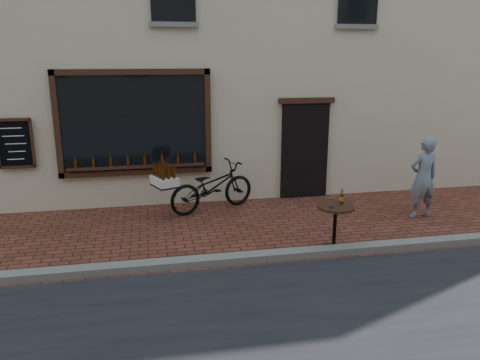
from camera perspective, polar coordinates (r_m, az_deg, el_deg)
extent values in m
plane|color=#55281B|center=(7.58, 2.26, -10.37)|extent=(90.00, 90.00, 0.00)
cube|color=slate|center=(7.73, 1.92, -9.35)|extent=(90.00, 0.25, 0.12)
cube|color=black|center=(10.21, -12.73, 6.77)|extent=(3.00, 0.06, 2.00)
cube|color=black|center=(10.10, -13.09, 12.72)|extent=(3.24, 0.10, 0.12)
cube|color=black|center=(10.39, -12.40, 0.96)|extent=(3.24, 0.10, 0.12)
cube|color=black|center=(10.35, -21.44, 6.22)|extent=(0.12, 0.10, 2.24)
cube|color=black|center=(10.26, -3.94, 7.14)|extent=(0.12, 0.10, 2.24)
cube|color=black|center=(10.31, -12.45, 1.60)|extent=(2.90, 0.16, 0.05)
cube|color=black|center=(10.92, 7.87, 3.52)|extent=(1.10, 0.10, 2.20)
cube|color=black|center=(10.72, 8.15, 9.57)|extent=(1.30, 0.10, 0.12)
cube|color=black|center=(10.60, -25.72, 4.03)|extent=(0.62, 0.04, 0.92)
cylinder|color=#3D1C07|center=(10.39, -19.39, 1.88)|extent=(0.06, 0.06, 0.19)
cylinder|color=#3D1C07|center=(10.34, -17.43, 1.99)|extent=(0.06, 0.06, 0.19)
cylinder|color=#3D1C07|center=(10.31, -15.46, 2.10)|extent=(0.06, 0.06, 0.19)
cylinder|color=#3D1C07|center=(10.29, -13.48, 2.20)|extent=(0.06, 0.06, 0.19)
cylinder|color=#3D1C07|center=(10.28, -11.49, 2.30)|extent=(0.06, 0.06, 0.19)
cylinder|color=#3D1C07|center=(10.28, -9.50, 2.40)|extent=(0.06, 0.06, 0.19)
cylinder|color=#3D1C07|center=(10.29, -7.51, 2.49)|extent=(0.06, 0.06, 0.19)
cylinder|color=#3D1C07|center=(10.32, -5.53, 2.59)|extent=(0.06, 0.06, 0.19)
imported|color=black|center=(10.02, -3.42, -0.81)|extent=(2.10, 1.40, 1.04)
cube|color=black|center=(9.48, -9.17, -0.67)|extent=(0.58, 0.66, 0.03)
cube|color=silver|center=(9.46, -9.20, -0.09)|extent=(0.58, 0.68, 0.16)
cylinder|color=#3D1C07|center=(9.27, -8.06, 0.87)|extent=(0.06, 0.06, 0.22)
cylinder|color=#3D1C07|center=(9.23, -8.71, 0.77)|extent=(0.06, 0.06, 0.22)
cylinder|color=#3D1C07|center=(9.18, -9.36, 0.67)|extent=(0.06, 0.06, 0.22)
cylinder|color=#3D1C07|center=(9.39, -8.43, 1.04)|extent=(0.06, 0.06, 0.22)
cylinder|color=#3D1C07|center=(9.35, -9.07, 0.94)|extent=(0.06, 0.06, 0.22)
cylinder|color=#3D1C07|center=(9.30, -9.71, 0.85)|extent=(0.06, 0.06, 0.22)
cylinder|color=#3D1C07|center=(9.52, -8.79, 1.21)|extent=(0.06, 0.06, 0.22)
cylinder|color=#3D1C07|center=(9.47, -9.42, 1.11)|extent=(0.06, 0.06, 0.22)
cylinder|color=#3D1C07|center=(9.43, -10.06, 1.02)|extent=(0.06, 0.06, 0.22)
cylinder|color=#3D1C07|center=(9.64, -9.14, 1.37)|extent=(0.06, 0.06, 0.22)
cylinder|color=#3D1C07|center=(9.59, -9.77, 1.27)|extent=(0.06, 0.06, 0.22)
cylinder|color=#3D1C07|center=(9.55, -10.40, 1.18)|extent=(0.06, 0.06, 0.22)
cylinder|color=black|center=(8.28, 11.32, -8.26)|extent=(0.46, 0.46, 0.03)
cylinder|color=black|center=(8.14, 11.45, -5.81)|extent=(0.06, 0.06, 0.73)
cylinder|color=black|center=(8.01, 11.59, -3.23)|extent=(0.62, 0.62, 0.04)
cylinder|color=gold|center=(8.08, 12.29, -2.24)|extent=(0.07, 0.07, 0.06)
cylinder|color=white|center=(7.89, 11.13, -2.84)|extent=(0.08, 0.08, 0.14)
imported|color=slate|center=(10.18, 21.44, 0.27)|extent=(0.63, 0.43, 1.68)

